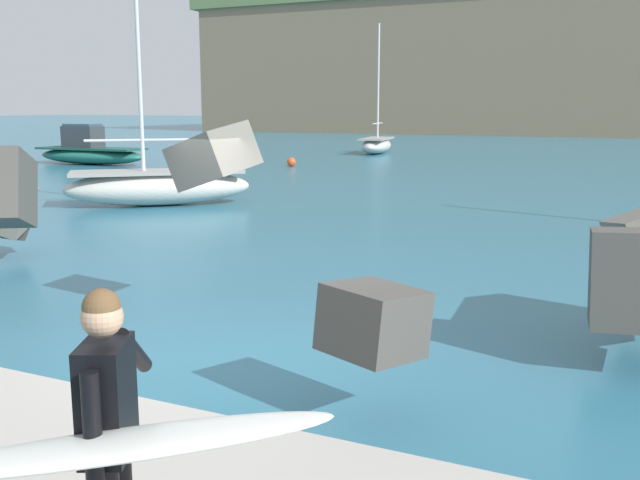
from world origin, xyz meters
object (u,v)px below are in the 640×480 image
boat_mid_left (376,144)px  boat_mid_centre (90,152)px  surfer_with_board (109,439)px  boat_mid_right (158,185)px  mooring_buoy_inner (291,162)px

boat_mid_left → boat_mid_centre: bearing=-125.5°
surfer_with_board → boat_mid_left: bearing=109.1°
boat_mid_centre → boat_mid_right: boat_mid_right is taller
boat_mid_centre → boat_mid_right: bearing=-40.7°
surfer_with_board → mooring_buoy_inner: size_ratio=4.63×
surfer_with_board → mooring_buoy_inner: surfer_with_board is taller
boat_mid_left → boat_mid_right: (2.83, -25.54, 0.02)m
boat_mid_centre → mooring_buoy_inner: size_ratio=14.55×
boat_mid_left → mooring_buoy_inner: 11.16m
mooring_buoy_inner → boat_mid_left: bearing=88.9°
mooring_buoy_inner → boat_mid_right: bearing=-78.1°
surfer_with_board → boat_mid_right: boat_mid_right is taller
boat_mid_right → mooring_buoy_inner: size_ratio=17.47×
surfer_with_board → boat_mid_centre: boat_mid_centre is taller
mooring_buoy_inner → surfer_with_board: bearing=-64.0°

